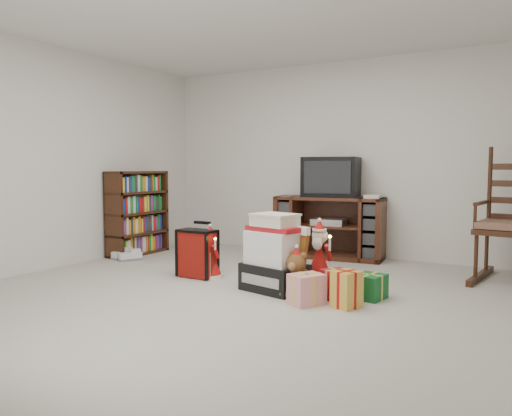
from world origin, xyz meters
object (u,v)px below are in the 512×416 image
Objects in this scene: tv_stand at (329,227)px; crt_television at (331,177)px; rocking_chair at (508,233)px; mrs_claus_figurine at (210,258)px; gift_pile at (275,258)px; santa_figurine at (319,260)px; gift_cluster at (342,290)px; teddy_bear at (297,277)px; bookshelf at (138,214)px; sneaker_pair at (126,256)px; red_suitcase at (197,253)px.

crt_television is at bearing 45.15° from tv_stand.
crt_television is (-2.03, 0.36, 0.54)m from rocking_chair.
rocking_chair reaches higher than mrs_claus_figurine.
santa_figurine is (0.28, 0.39, -0.06)m from gift_pile.
tv_stand is at bearing 69.30° from mrs_claus_figurine.
gift_cluster is at bearing -117.39° from rocking_chair.
rocking_chair reaches higher than tv_stand.
santa_figurine is at bearing 89.35° from teddy_bear.
tv_stand reaches higher than santa_figurine.
gift_cluster is at bearing -71.34° from tv_stand.
crt_television is (-0.18, 1.88, 0.71)m from gift_pile.
bookshelf is 1.47× the size of crt_television.
teddy_bear is 0.62× the size of santa_figurine.
tv_stand is 1.87m from gift_pile.
rocking_chair is 2.13m from crt_television.
sneaker_pair is at bearing -158.07° from rocking_chair.
gift_pile is at bearing -10.70° from mrs_claus_figurine.
santa_figurine is at bearing 14.50° from red_suitcase.
bookshelf is 3.35m from gift_cluster.
santa_figurine is 1.74m from crt_television.
tv_stand is 2.18× the size of santa_figurine.
gift_pile is at bearing 170.27° from gift_cluster.
gift_cluster is (0.42, -0.02, -0.06)m from teddy_bear.
mrs_claus_figurine is at bearing -119.46° from crt_television.
crt_television is (0.66, 1.72, 0.81)m from mrs_claus_figurine.
gift_pile is 0.89× the size of gift_cluster.
bookshelf is at bearing 127.51° from sneaker_pair.
mrs_claus_figurine is (0.12, 0.06, -0.04)m from red_suitcase.
rocking_chair is at bearing 27.83° from red_suitcase.
gift_pile is 1.29× the size of mrs_claus_figurine.
bookshelf is 2.94m from teddy_bear.
bookshelf is 0.64m from sneaker_pair.
tv_stand is 0.99× the size of rocking_chair.
bookshelf is 4.38m from rocking_chair.
tv_stand is at bearing 109.12° from gift_pile.
santa_figurine is at bearing 68.03° from gift_pile.
gift_pile is 1.10× the size of santa_figurine.
crt_television is (2.30, 1.02, 0.50)m from bookshelf.
crt_television is (0.78, 1.78, 0.77)m from red_suitcase.
santa_figurine is (2.76, -0.46, -0.28)m from bookshelf.
gift_cluster is at bearing -6.46° from red_suitcase.
bookshelf is at bearing 170.53° from santa_figurine.
mrs_claus_figurine is at bearing 167.15° from teddy_bear.
mrs_claus_figurine is 1.52m from sneaker_pair.
red_suitcase is 0.79× the size of crt_television.
crt_television is at bearing 48.05° from sneaker_pair.
bookshelf is 2.94× the size of sneaker_pair.
crt_television is at bearing 23.93° from bookshelf.
mrs_claus_figurine reaches higher than gift_cluster.
gift_pile reaches higher than gift_cluster.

